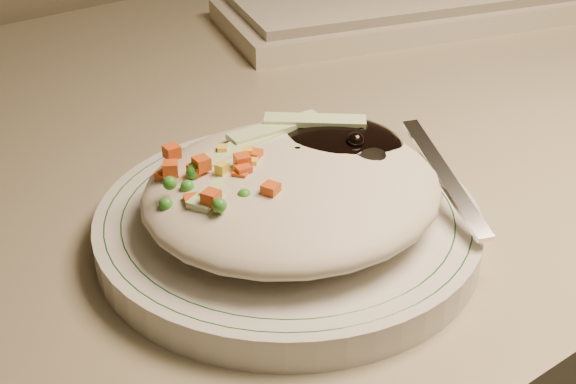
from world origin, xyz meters
TOP-DOWN VIEW (x-y plane):
  - desk at (0.00, 1.38)m, footprint 1.40×0.70m
  - plate at (-0.07, 1.21)m, footprint 0.25×0.25m
  - plate_rim at (-0.07, 1.21)m, footprint 0.23×0.23m
  - meal at (-0.07, 1.21)m, footprint 0.21×0.19m
  - keyboard at (0.32, 1.47)m, footprint 0.49×0.28m

SIDE VIEW (x-z plane):
  - desk at x=0.00m, z-range 0.17..0.91m
  - plate at x=-0.07m, z-range 0.74..0.76m
  - keyboard at x=0.32m, z-range 0.74..0.77m
  - plate_rim at x=-0.07m, z-range 0.76..0.76m
  - meal at x=-0.07m, z-range 0.76..0.81m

